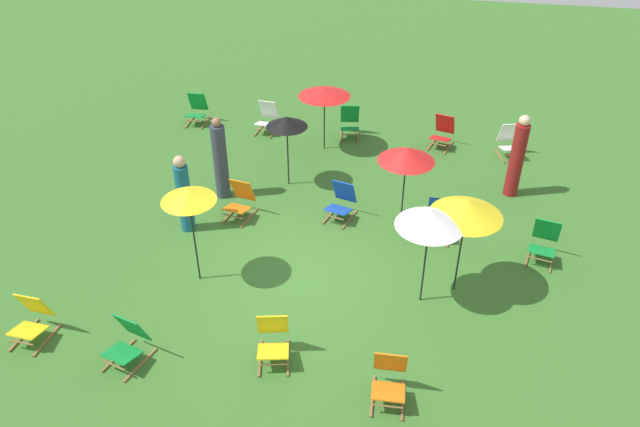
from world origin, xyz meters
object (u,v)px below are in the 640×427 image
object	(u,v)px
deckchair_5	(389,379)
deckchair_12	(267,118)
deckchair_3	(350,123)
umbrella_1	(430,219)
deckchair_6	(240,201)
person_2	(220,160)
umbrella_2	(188,195)
deckchair_11	(128,342)
deckchair_4	(510,142)
deckchair_10	(442,133)
umbrella_0	(324,92)
deckchair_2	(273,339)
person_0	(184,195)
deckchair_0	(197,110)
person_1	(517,158)
deckchair_9	(32,319)
umbrella_5	(287,122)
deckchair_7	(544,242)
umbrella_4	(467,208)
deckchair_8	(439,219)
deckchair_1	(341,202)
umbrella_3	(407,154)

from	to	relation	value
deckchair_5	deckchair_12	size ratio (longest dim) A/B	1.00
deckchair_3	umbrella_1	bearing A→B (deg)	-80.06
deckchair_6	umbrella_1	size ratio (longest dim) A/B	0.44
person_2	umbrella_2	bearing A→B (deg)	37.40
deckchair_11	deckchair_12	bearing A→B (deg)	105.77
deckchair_4	deckchair_10	bearing A→B (deg)	158.11
umbrella_0	umbrella_1	bearing A→B (deg)	-62.27
deckchair_2	person_0	world-z (taller)	person_0
deckchair_0	umbrella_0	distance (m)	3.95
deckchair_0	deckchair_12	xyz separation A→B (m)	(2.01, -0.13, 0.00)
umbrella_2	person_1	xyz separation A→B (m)	(5.78, 4.17, -0.91)
deckchair_3	deckchair_9	xyz separation A→B (m)	(-3.87, -8.23, 0.00)
umbrella_2	umbrella_5	distance (m)	3.70
deckchair_10	umbrella_2	world-z (taller)	umbrella_2
deckchair_10	deckchair_11	distance (m)	9.44
deckchair_7	umbrella_4	xyz separation A→B (m)	(-1.62, -1.26, 1.37)
deckchair_12	umbrella_4	world-z (taller)	umbrella_4
deckchair_9	deckchair_0	bearing A→B (deg)	95.10
deckchair_2	deckchair_0	bearing A→B (deg)	104.92
deckchair_8	umbrella_5	distance (m)	3.87
deckchair_10	umbrella_1	bearing A→B (deg)	-76.37
deckchair_6	umbrella_0	distance (m)	3.71
deckchair_6	person_2	size ratio (longest dim) A/B	0.44
umbrella_4	deckchair_9	bearing A→B (deg)	-159.09
deckchair_0	deckchair_9	xyz separation A→B (m)	(0.34, -8.20, 0.00)
deckchair_1	person_2	size ratio (longest dim) A/B	0.45
deckchair_10	deckchair_12	xyz separation A→B (m)	(-4.59, -0.06, 0.00)
deckchair_5	deckchair_4	bearing A→B (deg)	71.96
deckchair_8	umbrella_1	world-z (taller)	umbrella_1
umbrella_2	deckchair_4	bearing A→B (deg)	46.02
deckchair_9	deckchair_11	distance (m)	1.75
umbrella_0	umbrella_5	size ratio (longest dim) A/B	0.96
deckchair_2	deckchair_10	distance (m)	8.13
deckchair_2	umbrella_5	size ratio (longest dim) A/B	0.50
deckchair_3	deckchair_8	world-z (taller)	same
deckchair_0	umbrella_2	world-z (taller)	umbrella_2
deckchair_1	umbrella_3	world-z (taller)	umbrella_3
deckchair_12	person_1	xyz separation A→B (m)	(6.19, -1.98, 0.55)
deckchair_8	umbrella_2	size ratio (longest dim) A/B	0.43
deckchair_8	deckchair_5	bearing A→B (deg)	-96.75
deckchair_9	umbrella_3	xyz separation A→B (m)	(5.57, 4.34, 1.31)
deckchair_5	deckchair_3	bearing A→B (deg)	99.76
deckchair_5	deckchair_8	size ratio (longest dim) A/B	1.00
deckchair_12	umbrella_0	xyz separation A→B (m)	(1.68, -0.68, 1.15)
deckchair_7	deckchair_2	bearing A→B (deg)	-129.13
deckchair_1	deckchair_7	distance (m)	4.06
deckchair_6	deckchair_10	world-z (taller)	same
deckchair_3	person_2	distance (m)	4.20
deckchair_3	deckchair_9	world-z (taller)	same
deckchair_8	umbrella_1	distance (m)	2.49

